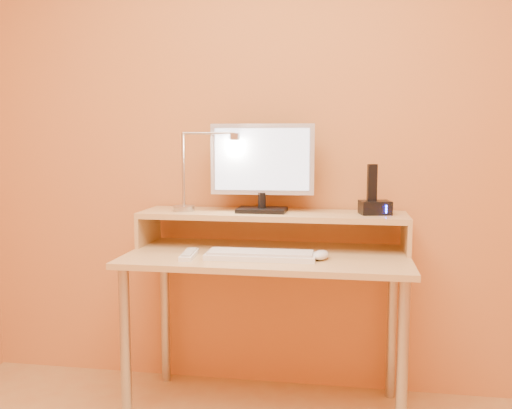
% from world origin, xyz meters
% --- Properties ---
extents(wall_back, '(3.00, 0.04, 2.50)m').
position_xyz_m(wall_back, '(0.00, 1.50, 1.25)').
color(wall_back, '#CF7F45').
rests_on(wall_back, floor).
extents(desk_leg_fl, '(0.04, 0.04, 0.69)m').
position_xyz_m(desk_leg_fl, '(-0.55, 0.93, 0.35)').
color(desk_leg_fl, '#AFAFAF').
rests_on(desk_leg_fl, floor).
extents(desk_leg_fr, '(0.04, 0.04, 0.69)m').
position_xyz_m(desk_leg_fr, '(0.55, 0.93, 0.35)').
color(desk_leg_fr, '#AFAFAF').
rests_on(desk_leg_fr, floor).
extents(desk_leg_bl, '(0.04, 0.04, 0.69)m').
position_xyz_m(desk_leg_bl, '(-0.55, 1.43, 0.35)').
color(desk_leg_bl, '#AFAFAF').
rests_on(desk_leg_bl, floor).
extents(desk_leg_br, '(0.04, 0.04, 0.69)m').
position_xyz_m(desk_leg_br, '(0.55, 1.43, 0.35)').
color(desk_leg_br, '#AFAFAF').
rests_on(desk_leg_br, floor).
extents(desk_lower, '(1.20, 0.60, 0.02)m').
position_xyz_m(desk_lower, '(0.00, 1.18, 0.71)').
color(desk_lower, tan).
rests_on(desk_lower, floor).
extents(shelf_riser_left, '(0.02, 0.30, 0.14)m').
position_xyz_m(shelf_riser_left, '(-0.59, 1.33, 0.79)').
color(shelf_riser_left, tan).
rests_on(shelf_riser_left, desk_lower).
extents(shelf_riser_right, '(0.02, 0.30, 0.14)m').
position_xyz_m(shelf_riser_right, '(0.59, 1.33, 0.79)').
color(shelf_riser_right, tan).
rests_on(shelf_riser_right, desk_lower).
extents(desk_shelf, '(1.20, 0.30, 0.02)m').
position_xyz_m(desk_shelf, '(0.00, 1.33, 0.87)').
color(desk_shelf, tan).
rests_on(desk_shelf, desk_lower).
extents(monitor_foot, '(0.22, 0.16, 0.02)m').
position_xyz_m(monitor_foot, '(-0.05, 1.33, 0.89)').
color(monitor_foot, black).
rests_on(monitor_foot, desk_shelf).
extents(monitor_neck, '(0.04, 0.04, 0.07)m').
position_xyz_m(monitor_neck, '(-0.05, 1.33, 0.93)').
color(monitor_neck, black).
rests_on(monitor_neck, monitor_foot).
extents(monitor_panel, '(0.47, 0.06, 0.32)m').
position_xyz_m(monitor_panel, '(-0.05, 1.34, 1.12)').
color(monitor_panel, '#B4B4BC').
rests_on(monitor_panel, monitor_neck).
extents(monitor_back, '(0.42, 0.04, 0.27)m').
position_xyz_m(monitor_back, '(-0.05, 1.36, 1.12)').
color(monitor_back, black).
rests_on(monitor_back, monitor_panel).
extents(monitor_screen, '(0.42, 0.03, 0.28)m').
position_xyz_m(monitor_screen, '(-0.05, 1.32, 1.12)').
color(monitor_screen, silver).
rests_on(monitor_screen, monitor_panel).
extents(lamp_base, '(0.10, 0.10, 0.02)m').
position_xyz_m(lamp_base, '(-0.41, 1.30, 0.89)').
color(lamp_base, '#AFAFAF').
rests_on(lamp_base, desk_shelf).
extents(lamp_post, '(0.01, 0.01, 0.33)m').
position_xyz_m(lamp_post, '(-0.41, 1.30, 1.07)').
color(lamp_post, '#AFAFAF').
rests_on(lamp_post, lamp_base).
extents(lamp_arm, '(0.24, 0.01, 0.01)m').
position_xyz_m(lamp_arm, '(-0.29, 1.30, 1.24)').
color(lamp_arm, '#AFAFAF').
rests_on(lamp_arm, lamp_post).
extents(lamp_head, '(0.04, 0.04, 0.03)m').
position_xyz_m(lamp_head, '(-0.17, 1.30, 1.22)').
color(lamp_head, '#AFAFAF').
rests_on(lamp_head, lamp_arm).
extents(lamp_bulb, '(0.03, 0.03, 0.00)m').
position_xyz_m(lamp_bulb, '(-0.17, 1.30, 1.20)').
color(lamp_bulb, '#FFEAC6').
rests_on(lamp_bulb, lamp_head).
extents(phone_dock, '(0.15, 0.13, 0.06)m').
position_xyz_m(phone_dock, '(0.45, 1.33, 0.91)').
color(phone_dock, black).
rests_on(phone_dock, desk_shelf).
extents(phone_handset, '(0.04, 0.03, 0.16)m').
position_xyz_m(phone_handset, '(0.44, 1.33, 1.02)').
color(phone_handset, black).
rests_on(phone_handset, phone_dock).
extents(phone_led, '(0.01, 0.00, 0.04)m').
position_xyz_m(phone_led, '(0.50, 1.28, 0.91)').
color(phone_led, '#2F34FF').
rests_on(phone_led, phone_dock).
extents(keyboard, '(0.45, 0.15, 0.02)m').
position_xyz_m(keyboard, '(-0.01, 1.07, 0.73)').
color(keyboard, white).
rests_on(keyboard, desk_lower).
extents(mouse, '(0.09, 0.12, 0.04)m').
position_xyz_m(mouse, '(0.23, 1.10, 0.74)').
color(mouse, silver).
rests_on(mouse, desk_lower).
extents(remote_control, '(0.07, 0.20, 0.02)m').
position_xyz_m(remote_control, '(-0.31, 1.06, 0.73)').
color(remote_control, white).
rests_on(remote_control, desk_lower).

